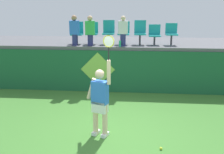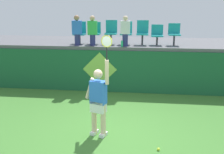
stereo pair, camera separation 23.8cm
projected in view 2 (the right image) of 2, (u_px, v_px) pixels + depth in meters
The scene contains 17 objects.
ground_plane at pixel (113, 135), 6.81m from camera, with size 40.00×40.00×0.00m, color #3D752D.
court_back_wall at pixel (124, 71), 9.95m from camera, with size 13.02×0.20×1.56m, color #195633.
spectator_platform at pixel (127, 43), 11.22m from camera, with size 13.02×3.20×0.12m, color #56565B.
tennis_player at pixel (99, 99), 6.55m from camera, with size 0.72×0.38×2.51m.
tennis_ball at pixel (158, 149), 6.06m from camera, with size 0.07×0.07×0.07m, color #D1E533.
water_bottle at pixel (122, 44), 9.76m from camera, with size 0.08×0.08×0.23m, color #26B272.
stadium_chair_0 at pixel (80, 32), 10.50m from camera, with size 0.44×0.42×0.85m.
stadium_chair_1 at pixel (95, 32), 10.43m from camera, with size 0.44×0.42×0.83m.
stadium_chair_2 at pixel (111, 31), 10.35m from camera, with size 0.44×0.42×0.91m.
stadium_chair_3 at pixel (126, 32), 10.29m from camera, with size 0.44×0.42×0.87m.
stadium_chair_4 at pixel (143, 31), 10.21m from camera, with size 0.44×0.42×0.91m.
stadium_chair_5 at pixel (157, 34), 10.16m from camera, with size 0.44×0.42×0.76m.
stadium_chair_6 at pixel (174, 33), 10.07m from camera, with size 0.44×0.42×0.81m.
spectator_0 at pixel (92, 30), 9.99m from camera, with size 0.34×0.20×1.10m.
spectator_1 at pixel (77, 30), 10.03m from camera, with size 0.34×0.20×1.11m.
spectator_2 at pixel (125, 31), 9.81m from camera, with size 0.34×0.20×1.10m.
wall_signage_mount at pixel (100, 91), 10.16m from camera, with size 1.27×0.01×1.50m.
Camera 2 is at (0.72, -6.15, 3.18)m, focal length 43.29 mm.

